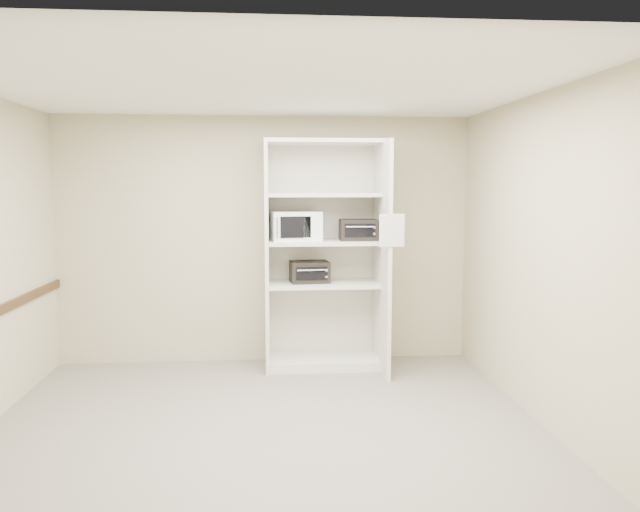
{
  "coord_description": "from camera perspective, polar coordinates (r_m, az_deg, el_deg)",
  "views": [
    {
      "loc": [
        0.03,
        -4.87,
        1.94
      ],
      "look_at": [
        0.56,
        1.4,
        1.24
      ],
      "focal_mm": 35.0,
      "sensor_mm": 36.0,
      "label": 1
    }
  ],
  "objects": [
    {
      "name": "microwave",
      "position": [
        6.59,
        -2.25,
        2.77
      ],
      "size": [
        0.55,
        0.44,
        0.31
      ],
      "primitive_type": "cube",
      "rotation": [
        0.0,
        0.0,
        0.12
      ],
      "color": "white",
      "rests_on": "shelving_unit"
    },
    {
      "name": "shelving_unit",
      "position": [
        6.65,
        0.69,
        -0.59
      ],
      "size": [
        1.24,
        0.92,
        2.42
      ],
      "color": "silver",
      "rests_on": "floor"
    },
    {
      "name": "paper_sign",
      "position": [
        6.08,
        6.59,
        2.33
      ],
      "size": [
        0.25,
        0.03,
        0.31
      ],
      "primitive_type": "cube",
      "rotation": [
        0.0,
        0.0,
        0.09
      ],
      "color": "white",
      "rests_on": "shelving_unit"
    },
    {
      "name": "ceiling",
      "position": [
        4.93,
        -5.31,
        15.23
      ],
      "size": [
        4.5,
        4.0,
        0.01
      ],
      "primitive_type": "cube",
      "color": "white"
    },
    {
      "name": "toaster_oven_upper",
      "position": [
        6.62,
        3.5,
        2.41
      ],
      "size": [
        0.39,
        0.29,
        0.22
      ],
      "primitive_type": "cube",
      "rotation": [
        0.0,
        0.0,
        -0.01
      ],
      "color": "black",
      "rests_on": "shelving_unit"
    },
    {
      "name": "wall_back",
      "position": [
        6.89,
        -5.06,
        1.46
      ],
      "size": [
        4.5,
        0.02,
        2.7
      ],
      "primitive_type": "cube",
      "color": "#BAB08F",
      "rests_on": "ground"
    },
    {
      "name": "floor",
      "position": [
        5.24,
        -4.99,
        -15.37
      ],
      "size": [
        4.5,
        4.0,
        0.01
      ],
      "primitive_type": "cube",
      "color": "#666359",
      "rests_on": "ground"
    },
    {
      "name": "toaster_oven_lower",
      "position": [
        6.65,
        -0.97,
        -1.46
      ],
      "size": [
        0.43,
        0.34,
        0.22
      ],
      "primitive_type": "cube",
      "rotation": [
        0.0,
        0.0,
        0.1
      ],
      "color": "black",
      "rests_on": "shelving_unit"
    },
    {
      "name": "wall_front",
      "position": [
        2.93,
        -5.34,
        -5.3
      ],
      "size": [
        4.5,
        0.02,
        2.7
      ],
      "primitive_type": "cube",
      "color": "#BAB08F",
      "rests_on": "ground"
    },
    {
      "name": "wall_right",
      "position": [
        5.38,
        19.56,
        -0.28
      ],
      "size": [
        0.02,
        4.0,
        2.7
      ],
      "primitive_type": "cube",
      "color": "#BAB08F",
      "rests_on": "ground"
    }
  ]
}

